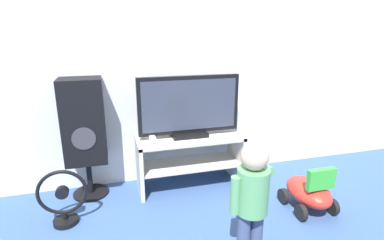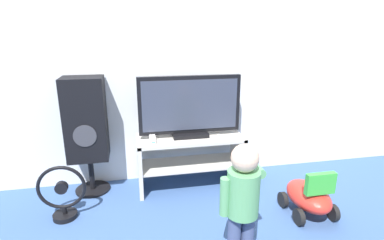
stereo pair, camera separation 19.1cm
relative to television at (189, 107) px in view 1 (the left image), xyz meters
The scene contains 10 objects.
ground_plane 0.84m from the television, 90.00° to the right, with size 16.00×16.00×0.00m, color #38568C.
wall_back 0.56m from the television, 90.00° to the left, with size 10.00×0.06×2.60m.
tv_stand 0.47m from the television, 90.00° to the right, with size 1.02×0.41×0.52m.
television is the anchor object (origin of this frame).
game_console 0.46m from the television, 166.72° to the right, with size 0.05×0.17×0.05m.
remote_primary 0.40m from the television, 24.22° to the right, with size 0.08×0.13×0.03m.
child 1.12m from the television, 82.52° to the right, with size 0.32×0.47×0.83m.
speaker_tower 0.96m from the television, behind, with size 0.36×0.33×1.11m.
floor_fan 1.33m from the television, 162.67° to the right, with size 0.38×0.20×0.47m.
ride_on_toy 1.29m from the television, 38.60° to the right, with size 0.35×0.48×0.44m.
Camera 1 is at (-0.71, -2.42, 1.49)m, focal length 28.00 mm.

